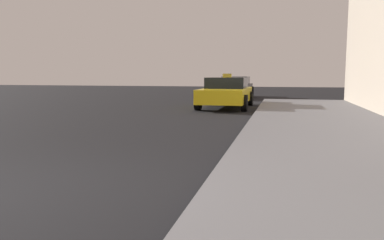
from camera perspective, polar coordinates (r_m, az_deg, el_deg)
ground_plane at (r=4.84m, az=-23.79°, el=-10.43°), size 80.00×80.00×0.00m
car_yellow at (r=15.96m, az=5.22°, el=4.19°), size 2.02×4.41×1.43m
car_black at (r=23.03m, az=6.61°, el=4.99°), size 1.95×4.41×1.27m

